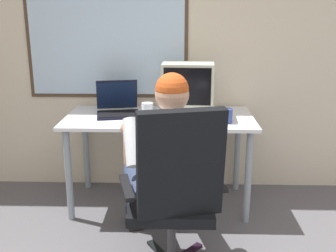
{
  "coord_description": "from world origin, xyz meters",
  "views": [
    {
      "loc": [
        -0.1,
        -0.73,
        1.51
      ],
      "look_at": [
        -0.17,
        1.85,
        0.77
      ],
      "focal_mm": 43.31,
      "sensor_mm": 36.0,
      "label": 1
    }
  ],
  "objects_px": {
    "laptop": "(118,105)",
    "wine_glass": "(147,108)",
    "office_chair": "(176,188)",
    "crt_monitor": "(188,85)",
    "person_seated": "(167,162)",
    "desk": "(159,128)",
    "coffee_mug": "(226,116)"
  },
  "relations": [
    {
      "from": "laptop",
      "to": "wine_glass",
      "type": "height_order",
      "value": "laptop"
    },
    {
      "from": "laptop",
      "to": "office_chair",
      "type": "bearing_deg",
      "value": -65.41
    },
    {
      "from": "office_chair",
      "to": "crt_monitor",
      "type": "bearing_deg",
      "value": 85.48
    },
    {
      "from": "laptop",
      "to": "wine_glass",
      "type": "relative_size",
      "value": 2.69
    },
    {
      "from": "laptop",
      "to": "person_seated",
      "type": "bearing_deg",
      "value": -61.53
    },
    {
      "from": "wine_glass",
      "to": "desk",
      "type": "bearing_deg",
      "value": 66.9
    },
    {
      "from": "person_seated",
      "to": "laptop",
      "type": "distance_m",
      "value": 0.88
    },
    {
      "from": "person_seated",
      "to": "crt_monitor",
      "type": "xyz_separation_m",
      "value": [
        0.14,
        0.68,
        0.36
      ]
    },
    {
      "from": "desk",
      "to": "person_seated",
      "type": "height_order",
      "value": "person_seated"
    },
    {
      "from": "person_seated",
      "to": "crt_monitor",
      "type": "distance_m",
      "value": 0.78
    },
    {
      "from": "laptop",
      "to": "desk",
      "type": "bearing_deg",
      "value": -13.36
    },
    {
      "from": "person_seated",
      "to": "laptop",
      "type": "relative_size",
      "value": 3.05
    },
    {
      "from": "person_seated",
      "to": "crt_monitor",
      "type": "height_order",
      "value": "person_seated"
    },
    {
      "from": "crt_monitor",
      "to": "office_chair",
      "type": "bearing_deg",
      "value": -94.52
    },
    {
      "from": "person_seated",
      "to": "coffee_mug",
      "type": "bearing_deg",
      "value": 50.77
    },
    {
      "from": "office_chair",
      "to": "laptop",
      "type": "distance_m",
      "value": 1.15
    },
    {
      "from": "laptop",
      "to": "wine_glass",
      "type": "distance_m",
      "value": 0.36
    },
    {
      "from": "office_chair",
      "to": "crt_monitor",
      "type": "height_order",
      "value": "crt_monitor"
    },
    {
      "from": "desk",
      "to": "coffee_mug",
      "type": "relative_size",
      "value": 14.0
    },
    {
      "from": "crt_monitor",
      "to": "laptop",
      "type": "xyz_separation_m",
      "value": [
        -0.55,
        0.07,
        -0.17
      ]
    },
    {
      "from": "laptop",
      "to": "coffee_mug",
      "type": "bearing_deg",
      "value": -16.82
    },
    {
      "from": "laptop",
      "to": "wine_glass",
      "type": "bearing_deg",
      "value": -45.47
    },
    {
      "from": "office_chair",
      "to": "wine_glass",
      "type": "height_order",
      "value": "office_chair"
    },
    {
      "from": "person_seated",
      "to": "coffee_mug",
      "type": "relative_size",
      "value": 11.58
    },
    {
      "from": "crt_monitor",
      "to": "coffee_mug",
      "type": "xyz_separation_m",
      "value": [
        0.28,
        -0.18,
        -0.19
      ]
    },
    {
      "from": "desk",
      "to": "crt_monitor",
      "type": "distance_m",
      "value": 0.39
    },
    {
      "from": "office_chair",
      "to": "coffee_mug",
      "type": "distance_m",
      "value": 0.88
    },
    {
      "from": "crt_monitor",
      "to": "wine_glass",
      "type": "distance_m",
      "value": 0.37
    },
    {
      "from": "laptop",
      "to": "coffee_mug",
      "type": "relative_size",
      "value": 3.79
    },
    {
      "from": "coffee_mug",
      "to": "crt_monitor",
      "type": "bearing_deg",
      "value": 147.4
    },
    {
      "from": "office_chair",
      "to": "person_seated",
      "type": "xyz_separation_m",
      "value": [
        -0.06,
        0.27,
        0.04
      ]
    },
    {
      "from": "desk",
      "to": "office_chair",
      "type": "height_order",
      "value": "office_chair"
    }
  ]
}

